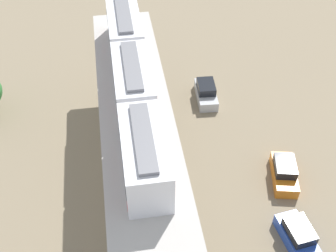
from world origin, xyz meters
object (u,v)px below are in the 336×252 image
Objects in this scene: parked_car_orange at (284,172)px; parked_car_blue at (298,237)px; parked_car_silver at (206,93)px; train at (133,84)px.

parked_car_blue is (-1.08, -5.93, 0.00)m from parked_car_orange.
parked_car_blue is 1.02× the size of parked_car_silver.
parked_car_orange and parked_car_silver have the same top height.
train is 16.09m from parked_car_blue.
parked_car_orange is 1.02× the size of parked_car_blue.
parked_car_orange is at bearing -14.61° from train.
train is 14.55m from parked_car_orange.
train reaches higher than parked_car_silver.
parked_car_blue is at bearing -40.35° from train.
train reaches higher than parked_car_blue.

